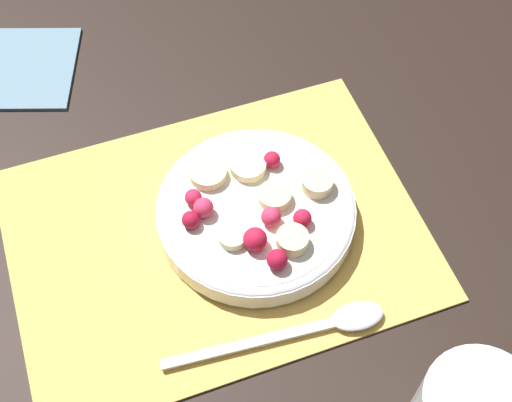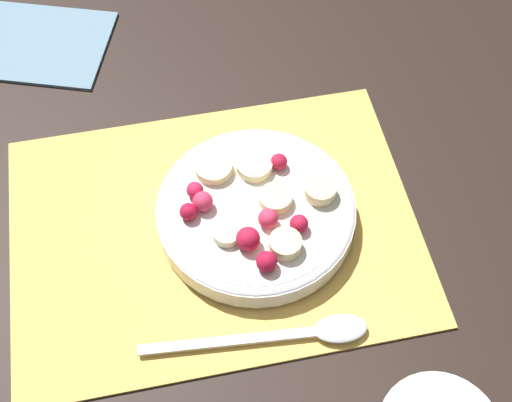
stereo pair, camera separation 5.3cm
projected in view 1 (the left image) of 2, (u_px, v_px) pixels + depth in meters
The scene contains 5 objects.
ground_plane at pixel (216, 234), 0.68m from camera, with size 3.00×3.00×0.00m, color black.
placemat at pixel (216, 233), 0.68m from camera, with size 0.39×0.29×0.01m.
fruit_bowl at pixel (256, 211), 0.67m from camera, with size 0.19×0.19×0.05m.
spoon at pixel (320, 326), 0.62m from camera, with size 0.20×0.04×0.01m.
napkin at pixel (7, 67), 0.80m from camera, with size 0.18×0.17×0.01m.
Camera 1 is at (0.08, 0.35, 0.59)m, focal length 50.00 mm.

